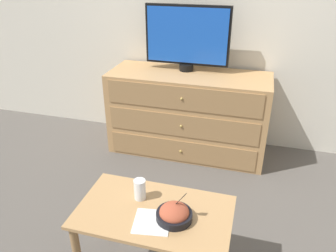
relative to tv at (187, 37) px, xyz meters
name	(u,v)px	position (x,y,z in m)	size (l,w,h in m)	color
ground_plane	(204,136)	(0.17, 0.20, -1.07)	(12.00, 12.00, 0.00)	#56514C
wall_back	(212,6)	(0.17, 0.22, 0.23)	(12.00, 0.05, 2.60)	silver
dresser	(188,113)	(0.05, -0.10, -0.68)	(1.44, 0.55, 0.77)	tan
tv	(187,37)	(0.00, 0.00, 0.00)	(0.75, 0.13, 0.57)	black
coffee_table	(154,224)	(0.19, -1.57, -0.66)	(0.81, 0.47, 0.50)	tan
takeout_bowl	(174,214)	(0.31, -1.60, -0.54)	(0.19, 0.19, 0.16)	black
drink_cup	(140,190)	(0.09, -1.49, -0.52)	(0.07, 0.07, 0.12)	#9E6638
napkin	(152,222)	(0.21, -1.65, -0.57)	(0.21, 0.21, 0.00)	white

